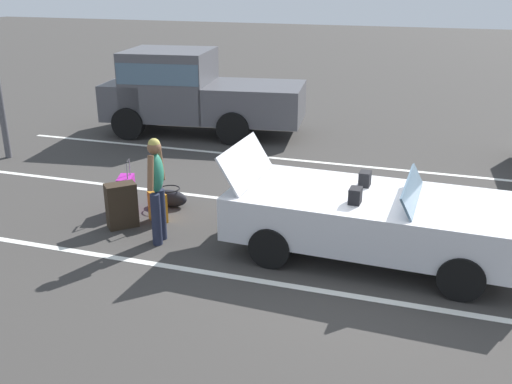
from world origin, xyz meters
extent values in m
plane|color=#383533|center=(0.00, 0.00, 0.00)|extent=(80.00, 80.00, 0.00)
cube|color=silver|center=(0.00, -1.23, 0.00)|extent=(18.00, 0.12, 0.01)
cube|color=silver|center=(0.00, 1.47, 0.00)|extent=(18.00, 0.12, 0.01)
cube|color=silver|center=(0.00, 4.17, 0.00)|extent=(18.00, 0.12, 0.01)
cube|color=silver|center=(0.00, 0.00, 0.62)|extent=(4.16, 1.91, 0.64)
cube|color=silver|center=(1.43, -0.05, 0.51)|extent=(1.37, 1.72, 0.38)
cube|color=slate|center=(0.51, -0.02, 1.09)|extent=(0.24, 1.55, 0.31)
cube|color=black|center=(-0.19, 0.38, 1.05)|extent=(0.17, 0.23, 0.22)
cube|color=black|center=(-0.22, -0.36, 1.05)|extent=(0.17, 0.23, 0.22)
cube|color=silver|center=(-1.95, 0.07, 1.22)|extent=(0.42, 1.51, 0.56)
cylinder|color=black|center=(1.30, 0.76, 0.30)|extent=(0.61, 0.24, 0.60)
cylinder|color=black|center=(1.24, -0.86, 0.30)|extent=(0.61, 0.24, 0.60)
cylinder|color=black|center=(-1.24, 0.86, 0.30)|extent=(0.61, 0.24, 0.60)
cylinder|color=black|center=(-1.30, -0.76, 0.30)|extent=(0.61, 0.24, 0.60)
cube|color=#2D2319|center=(-3.99, -0.19, 0.37)|extent=(0.54, 0.54, 0.74)
cube|color=black|center=(-4.10, -0.09, 0.31)|extent=(0.29, 0.28, 0.41)
sphere|color=black|center=(-4.04, -0.39, 0.02)|extent=(0.04, 0.04, 0.04)
sphere|color=black|center=(-3.80, -0.15, 0.02)|extent=(0.04, 0.04, 0.04)
cube|color=#991E8C|center=(-4.27, 0.44, 0.31)|extent=(0.35, 0.45, 0.62)
cube|color=#721669|center=(-4.39, 0.40, 0.26)|extent=(0.12, 0.31, 0.34)
cylinder|color=gray|center=(-4.17, 0.36, 0.76)|extent=(0.03, 0.03, 0.29)
cylinder|color=gray|center=(-4.24, 0.57, 0.76)|extent=(0.03, 0.03, 0.29)
cylinder|color=black|center=(-4.21, 0.46, 0.91)|extent=(0.09, 0.22, 0.03)
sphere|color=black|center=(-4.14, 0.34, 0.02)|extent=(0.04, 0.04, 0.04)
sphere|color=black|center=(-4.23, 0.60, 0.02)|extent=(0.04, 0.04, 0.04)
cube|color=orange|center=(-3.54, 0.18, 0.25)|extent=(0.39, 0.36, 0.50)
cylinder|color=gray|center=(-3.43, 0.17, 0.68)|extent=(0.03, 0.03, 0.36)
cylinder|color=gray|center=(-3.58, 0.28, 0.68)|extent=(0.03, 0.03, 0.36)
cylinder|color=black|center=(-3.51, 0.23, 0.86)|extent=(0.17, 0.13, 0.03)
sphere|color=black|center=(-3.40, 0.17, 0.02)|extent=(0.04, 0.04, 0.04)
sphere|color=black|center=(-3.59, 0.31, 0.02)|extent=(0.04, 0.04, 0.04)
ellipsoid|color=black|center=(-3.65, 0.85, 0.15)|extent=(0.64, 0.30, 0.30)
torus|color=black|center=(-3.65, 0.85, 0.33)|extent=(0.37, 0.37, 0.02)
cylinder|color=#1E2338|center=(-3.17, -0.42, 0.41)|extent=(0.17, 0.17, 0.82)
cylinder|color=#1E2338|center=(-3.15, -0.62, 0.41)|extent=(0.17, 0.17, 0.82)
ellipsoid|color=#267259|center=(-3.16, -0.52, 1.12)|extent=(0.25, 0.34, 0.60)
sphere|color=brown|center=(-3.16, -0.52, 1.51)|extent=(0.21, 0.21, 0.21)
sphere|color=tan|center=(-3.16, -0.52, 1.56)|extent=(0.18, 0.18, 0.18)
cylinder|color=brown|center=(-3.18, -0.32, 1.19)|extent=(0.11, 0.20, 0.53)
cylinder|color=brown|center=(-3.13, -0.72, 1.19)|extent=(0.11, 0.20, 0.53)
cube|color=#4C4C51|center=(-6.93, 5.47, 0.85)|extent=(1.34, 2.03, 0.90)
cube|color=#4C4C51|center=(-5.89, 5.61, 1.25)|extent=(2.33, 2.16, 1.70)
cube|color=slate|center=(-5.89, 5.61, 1.63)|extent=(2.29, 2.17, 0.51)
cube|color=#4C4C51|center=(-3.71, 5.90, 0.85)|extent=(2.63, 2.20, 0.90)
cylinder|color=black|center=(-6.59, 4.61, 0.40)|extent=(0.83, 0.38, 0.80)
cylinder|color=black|center=(-6.83, 6.40, 0.40)|extent=(0.83, 0.38, 0.80)
cylinder|color=black|center=(-3.95, 4.96, 0.40)|extent=(0.83, 0.38, 0.80)
cylinder|color=black|center=(-4.19, 6.75, 0.40)|extent=(0.83, 0.38, 0.80)
camera|label=1|loc=(0.76, -7.79, 3.89)|focal=40.60mm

